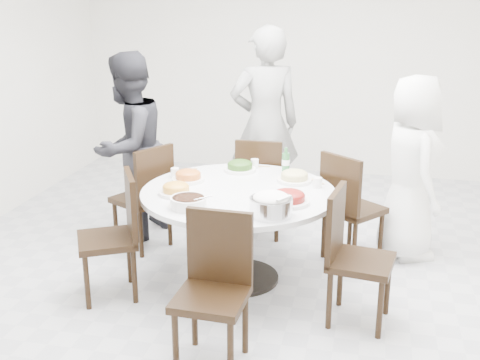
% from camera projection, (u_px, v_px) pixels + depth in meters
% --- Properties ---
extents(floor, '(6.00, 6.00, 0.01)m').
position_uv_depth(floor, '(280.00, 275.00, 4.90)').
color(floor, silver).
rests_on(floor, ground).
extents(wall_back, '(6.00, 0.01, 2.80)m').
position_uv_depth(wall_back, '(322.00, 60.00, 7.26)').
color(wall_back, white).
rests_on(wall_back, ground).
extents(wall_front, '(6.00, 0.01, 2.80)m').
position_uv_depth(wall_front, '(121.00, 298.00, 1.69)').
color(wall_front, white).
rests_on(wall_front, ground).
extents(dining_table, '(1.50, 1.50, 0.75)m').
position_uv_depth(dining_table, '(239.00, 236.00, 4.72)').
color(dining_table, white).
rests_on(dining_table, floor).
extents(chair_ne, '(0.59, 0.59, 0.95)m').
position_uv_depth(chair_ne, '(354.00, 207.00, 5.06)').
color(chair_ne, black).
rests_on(chair_ne, floor).
extents(chair_n, '(0.43, 0.43, 0.95)m').
position_uv_depth(chair_n, '(262.00, 186.00, 5.60)').
color(chair_n, black).
rests_on(chair_n, floor).
extents(chair_nw, '(0.57, 0.57, 0.95)m').
position_uv_depth(chair_nw, '(141.00, 196.00, 5.31)').
color(chair_nw, black).
rests_on(chair_nw, floor).
extents(chair_sw, '(0.57, 0.57, 0.95)m').
position_uv_depth(chair_sw, '(107.00, 237.00, 4.44)').
color(chair_sw, black).
rests_on(chair_sw, floor).
extents(chair_s, '(0.44, 0.44, 0.95)m').
position_uv_depth(chair_s, '(211.00, 295.00, 3.61)').
color(chair_s, black).
rests_on(chair_s, floor).
extents(chair_se, '(0.48, 0.48, 0.95)m').
position_uv_depth(chair_se, '(361.00, 259.00, 4.09)').
color(chair_se, black).
rests_on(chair_se, floor).
extents(diner_right, '(0.72, 0.89, 1.57)m').
position_uv_depth(diner_right, '(411.00, 168.00, 5.06)').
color(diner_right, white).
rests_on(diner_right, floor).
extents(diner_middle, '(0.82, 0.70, 1.91)m').
position_uv_depth(diner_middle, '(265.00, 124.00, 5.90)').
color(diner_middle, black).
rests_on(diner_middle, floor).
extents(diner_left, '(0.83, 0.97, 1.71)m').
position_uv_depth(diner_left, '(129.00, 148.00, 5.43)').
color(diner_left, black).
rests_on(diner_left, floor).
extents(dish_greens, '(0.27, 0.27, 0.07)m').
position_uv_depth(dish_greens, '(240.00, 167.00, 5.09)').
color(dish_greens, white).
rests_on(dish_greens, dining_table).
extents(dish_pale, '(0.28, 0.28, 0.07)m').
position_uv_depth(dish_pale, '(294.00, 177.00, 4.81)').
color(dish_pale, white).
rests_on(dish_pale, dining_table).
extents(dish_orange, '(0.26, 0.26, 0.07)m').
position_uv_depth(dish_orange, '(188.00, 177.00, 4.83)').
color(dish_orange, white).
rests_on(dish_orange, dining_table).
extents(dish_redbrown, '(0.31, 0.31, 0.08)m').
position_uv_depth(dish_redbrown, '(288.00, 198.00, 4.33)').
color(dish_redbrown, white).
rests_on(dish_redbrown, dining_table).
extents(dish_tofu, '(0.26, 0.26, 0.07)m').
position_uv_depth(dish_tofu, '(176.00, 190.00, 4.51)').
color(dish_tofu, white).
rests_on(dish_tofu, dining_table).
extents(rice_bowl, '(0.29, 0.29, 0.13)m').
position_uv_depth(rice_bowl, '(271.00, 207.00, 4.09)').
color(rice_bowl, silver).
rests_on(rice_bowl, dining_table).
extents(soup_bowl, '(0.26, 0.26, 0.08)m').
position_uv_depth(soup_bowl, '(188.00, 203.00, 4.24)').
color(soup_bowl, white).
rests_on(soup_bowl, dining_table).
extents(beverage_bottle, '(0.06, 0.06, 0.22)m').
position_uv_depth(beverage_bottle, '(286.00, 161.00, 5.01)').
color(beverage_bottle, '#2A6B35').
rests_on(beverage_bottle, dining_table).
extents(tea_cups, '(0.07, 0.07, 0.08)m').
position_uv_depth(tea_cups, '(253.00, 164.00, 5.17)').
color(tea_cups, white).
rests_on(tea_cups, dining_table).
extents(chopsticks, '(0.24, 0.04, 0.01)m').
position_uv_depth(chopsticks, '(257.00, 165.00, 5.25)').
color(chopsticks, tan).
rests_on(chopsticks, dining_table).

